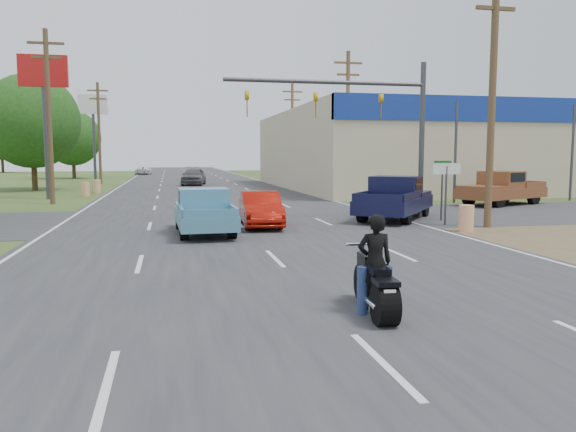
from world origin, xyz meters
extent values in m
plane|color=#32451B|center=(0.00, 0.00, 0.00)|extent=(200.00, 200.00, 0.00)
cube|color=#2D2D30|center=(0.00, 40.00, 0.01)|extent=(15.00, 180.00, 0.02)
cube|color=#2D2D30|center=(0.00, 18.00, 0.01)|extent=(120.00, 10.00, 0.02)
cube|color=brown|center=(11.00, 10.00, 0.01)|extent=(8.00, 18.00, 0.01)
cube|color=#B7A88C|center=(32.00, 40.00, 3.30)|extent=(50.00, 28.00, 6.60)
cylinder|color=#4C3823|center=(9.50, 13.00, 5.00)|extent=(0.28, 0.28, 10.00)
cube|color=#4C3823|center=(9.50, 13.00, 8.40)|extent=(1.60, 0.14, 0.14)
cylinder|color=#4C3823|center=(9.50, 31.00, 5.00)|extent=(0.28, 0.28, 10.00)
cube|color=#4C3823|center=(9.50, 31.00, 9.20)|extent=(2.00, 0.14, 0.14)
cube|color=#4C3823|center=(9.50, 31.00, 8.40)|extent=(1.60, 0.14, 0.14)
cylinder|color=#4C3823|center=(9.50, 49.00, 5.00)|extent=(0.28, 0.28, 10.00)
cube|color=#4C3823|center=(9.50, 49.00, 9.20)|extent=(2.00, 0.14, 0.14)
cube|color=#4C3823|center=(9.50, 49.00, 8.40)|extent=(1.60, 0.14, 0.14)
cylinder|color=#4C3823|center=(-9.50, 28.00, 5.00)|extent=(0.28, 0.28, 10.00)
cube|color=#4C3823|center=(-9.50, 28.00, 9.20)|extent=(2.00, 0.14, 0.14)
cube|color=#4C3823|center=(-9.50, 28.00, 8.40)|extent=(1.60, 0.14, 0.14)
cylinder|color=#4C3823|center=(-9.50, 52.00, 5.00)|extent=(0.28, 0.28, 10.00)
cube|color=#4C3823|center=(-9.50, 52.00, 9.20)|extent=(2.00, 0.14, 0.14)
cube|color=#4C3823|center=(-9.50, 52.00, 8.40)|extent=(1.60, 0.14, 0.14)
cylinder|color=#422D19|center=(-13.50, 42.00, 1.62)|extent=(0.44, 0.44, 3.24)
sphere|color=#1A4213|center=(-13.50, 42.00, 5.58)|extent=(7.56, 7.56, 7.56)
cylinder|color=#422D19|center=(-14.20, 66.00, 1.44)|extent=(0.44, 0.44, 2.88)
sphere|color=#1A4213|center=(-14.20, 66.00, 4.96)|extent=(6.72, 6.72, 6.72)
cylinder|color=#422D19|center=(55.00, 70.00, 1.80)|extent=(0.44, 0.44, 3.60)
sphere|color=#1A4213|center=(55.00, 70.00, 6.20)|extent=(8.40, 8.40, 8.40)
cylinder|color=#422D19|center=(30.00, 95.00, 1.71)|extent=(0.44, 0.44, 3.42)
sphere|color=#1A4213|center=(30.00, 95.00, 5.89)|extent=(7.98, 7.98, 7.98)
cylinder|color=#422D19|center=(-30.00, 95.00, 1.89)|extent=(0.44, 0.44, 3.78)
sphere|color=#1A4213|center=(-30.00, 95.00, 6.51)|extent=(8.82, 8.82, 8.82)
cylinder|color=orange|center=(8.00, 12.00, 0.50)|extent=(0.56, 0.56, 1.00)
cylinder|color=orange|center=(8.40, 20.50, 0.50)|extent=(0.56, 0.56, 1.00)
cylinder|color=orange|center=(-8.50, 34.00, 0.50)|extent=(0.56, 0.56, 1.00)
cylinder|color=orange|center=(-8.20, 38.00, 0.50)|extent=(0.56, 0.56, 1.00)
cylinder|color=#3F3F44|center=(-10.50, 32.00, 4.50)|extent=(0.30, 0.30, 9.00)
cube|color=#B21414|center=(-10.50, 32.00, 8.20)|extent=(3.00, 0.35, 2.00)
cylinder|color=#3F3F44|center=(-10.50, 56.00, 4.50)|extent=(0.30, 0.30, 9.00)
cube|color=white|center=(-10.50, 56.00, 8.20)|extent=(3.00, 0.35, 2.00)
cylinder|color=#3F3F44|center=(8.20, 14.00, 1.20)|extent=(0.08, 0.08, 2.40)
cube|color=white|center=(8.20, 14.00, 2.30)|extent=(1.20, 0.05, 0.45)
cylinder|color=#3F3F44|center=(8.80, 15.50, 1.20)|extent=(0.08, 0.08, 2.40)
cube|color=#0C591E|center=(8.80, 15.50, 2.50)|extent=(0.80, 0.04, 0.22)
cylinder|color=#3F3F44|center=(8.50, 17.00, 3.50)|extent=(0.24, 0.24, 7.00)
cylinder|color=#3F3F44|center=(4.00, 17.00, 6.00)|extent=(9.00, 0.18, 0.18)
imported|color=gold|center=(6.50, 17.00, 5.55)|extent=(0.18, 0.40, 1.10)
imported|color=gold|center=(3.50, 17.00, 5.55)|extent=(0.18, 0.40, 1.10)
imported|color=gold|center=(0.50, 17.00, 5.55)|extent=(0.18, 0.40, 1.10)
imported|color=#A51207|center=(0.75, 15.10, 0.69)|extent=(1.69, 4.28, 1.39)
cylinder|color=black|center=(0.69, 1.68, 0.36)|extent=(0.41, 0.75, 0.73)
cylinder|color=black|center=(0.82, 3.27, 0.36)|extent=(0.19, 0.73, 0.73)
cube|color=black|center=(0.76, 2.50, 0.68)|extent=(0.36, 1.34, 0.33)
cube|color=black|center=(0.78, 2.77, 0.90)|extent=(0.34, 0.63, 0.24)
cube|color=black|center=(0.73, 2.17, 0.86)|extent=(0.38, 0.63, 0.11)
cylinder|color=white|center=(0.81, 3.10, 1.16)|extent=(0.72, 0.12, 0.06)
cube|color=white|center=(0.66, 1.44, 0.61)|extent=(0.20, 0.04, 0.13)
imported|color=black|center=(0.74, 2.34, 0.86)|extent=(0.66, 0.46, 1.71)
cylinder|color=black|center=(-2.43, 14.96, 0.38)|extent=(0.31, 0.77, 0.76)
cylinder|color=black|center=(-0.83, 15.01, 0.38)|extent=(0.31, 0.77, 0.76)
cylinder|color=black|center=(-2.34, 11.99, 0.38)|extent=(0.31, 0.77, 0.76)
cylinder|color=black|center=(-0.74, 12.03, 0.38)|extent=(0.31, 0.77, 0.76)
cube|color=teal|center=(-1.58, 13.50, 0.59)|extent=(2.06, 5.02, 0.50)
cube|color=teal|center=(-1.63, 14.99, 0.91)|extent=(1.87, 1.94, 0.17)
cube|color=teal|center=(-1.59, 13.60, 1.24)|extent=(1.80, 1.54, 0.81)
cube|color=black|center=(-1.59, 13.60, 1.38)|extent=(1.83, 1.25, 0.43)
cube|color=teal|center=(-1.51, 11.07, 0.97)|extent=(1.76, 0.13, 0.29)
cylinder|color=black|center=(7.30, 18.32, 0.45)|extent=(0.80, 0.91, 0.89)
cylinder|color=black|center=(8.79, 17.19, 0.45)|extent=(0.80, 0.91, 0.89)
cylinder|color=black|center=(5.21, 15.55, 0.45)|extent=(0.80, 0.91, 0.89)
cylinder|color=black|center=(6.70, 14.42, 0.45)|extent=(0.80, 0.91, 0.89)
cube|color=#111334|center=(7.00, 16.37, 0.69)|extent=(5.27, 5.96, 0.58)
cube|color=#111334|center=(8.05, 17.76, 1.06)|extent=(3.02, 3.03, 0.20)
cube|color=#111334|center=(7.07, 16.46, 1.45)|extent=(2.68, 2.62, 0.95)
cube|color=black|center=(7.07, 16.46, 1.62)|extent=(2.51, 2.37, 0.50)
cube|color=#111334|center=(5.29, 14.11, 1.14)|extent=(1.69, 1.31, 0.33)
cylinder|color=black|center=(14.69, 20.42, 0.45)|extent=(0.96, 0.68, 0.90)
cylinder|color=black|center=(13.92, 22.14, 0.45)|extent=(0.96, 0.68, 0.90)
cylinder|color=black|center=(17.89, 21.86, 0.45)|extent=(0.96, 0.68, 0.90)
cylinder|color=black|center=(17.11, 23.58, 0.45)|extent=(0.96, 0.68, 0.90)
cube|color=brown|center=(15.90, 22.00, 0.70)|extent=(6.25, 4.45, 0.58)
cube|color=brown|center=(14.30, 21.28, 1.07)|extent=(2.90, 2.86, 0.20)
cube|color=brown|center=(15.80, 21.95, 1.46)|extent=(2.45, 2.61, 0.95)
cube|color=black|center=(15.80, 21.95, 1.63)|extent=(2.15, 2.50, 0.51)
cube|color=brown|center=(18.51, 23.18, 1.15)|extent=(0.93, 1.92, 0.34)
imported|color=#545458|center=(-0.50, 47.45, 0.85)|extent=(2.83, 5.23, 1.69)
imported|color=#A6A7AB|center=(0.04, 58.37, 0.76)|extent=(2.40, 5.35, 1.52)
imported|color=white|center=(-6.50, 79.34, 0.61)|extent=(2.43, 4.58, 1.23)
camera|label=1|loc=(-2.79, -6.91, 2.83)|focal=35.00mm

